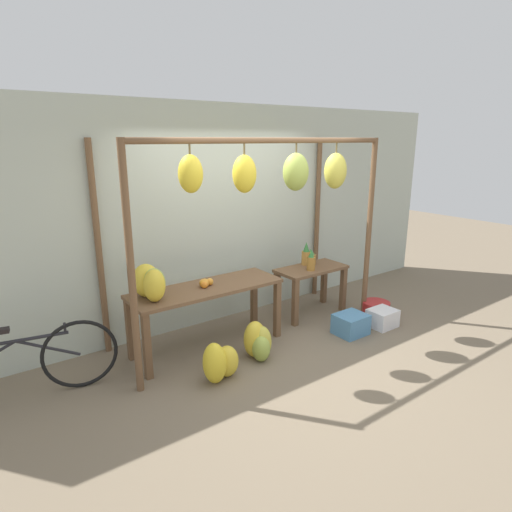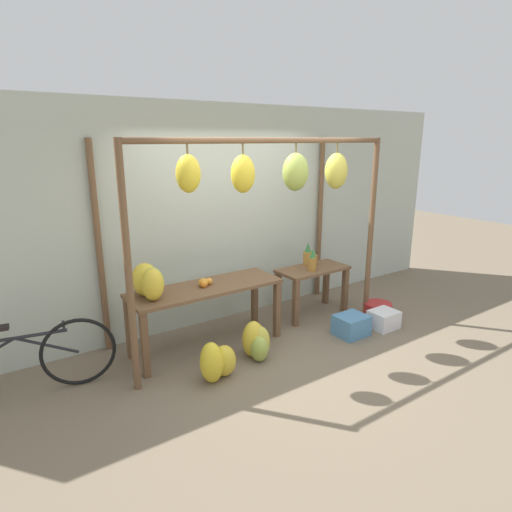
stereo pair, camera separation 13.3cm
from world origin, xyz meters
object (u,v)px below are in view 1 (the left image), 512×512
(banana_pile_ground_right, at_px, (258,342))
(blue_bucket, at_px, (376,308))
(banana_pile_on_table, at_px, (151,283))
(parked_bicycle, at_px, (19,364))
(fruit_crate_purple, at_px, (382,318))
(banana_pile_ground_left, at_px, (220,362))
(pineapple_cluster, at_px, (309,258))
(orange_pile, at_px, (205,283))
(fruit_crate_white, at_px, (351,324))

(banana_pile_ground_right, height_order, blue_bucket, banana_pile_ground_right)
(banana_pile_on_table, xyz_separation_m, parked_bicycle, (-1.28, 0.08, -0.56))
(fruit_crate_purple, bearing_deg, banana_pile_ground_left, 176.80)
(pineapple_cluster, distance_m, fruit_crate_purple, 1.24)
(banana_pile_ground_right, xyz_separation_m, fruit_crate_purple, (1.80, -0.27, -0.07))
(banana_pile_on_table, xyz_separation_m, banana_pile_ground_right, (0.98, -0.56, -0.73))
(blue_bucket, bearing_deg, banana_pile_on_table, 169.94)
(banana_pile_ground_right, bearing_deg, parked_bicycle, 164.14)
(banana_pile_on_table, bearing_deg, fruit_crate_purple, -16.70)
(banana_pile_ground_right, bearing_deg, pineapple_cluster, 26.59)
(banana_pile_on_table, relative_size, banana_pile_ground_right, 1.28)
(orange_pile, xyz_separation_m, blue_bucket, (2.38, -0.53, -0.70))
(orange_pile, relative_size, pineapple_cluster, 0.51)
(banana_pile_on_table, xyz_separation_m, fruit_crate_purple, (2.77, -0.83, -0.81))
(parked_bicycle, distance_m, fruit_crate_purple, 4.16)
(orange_pile, height_order, fruit_crate_white, orange_pile)
(pineapple_cluster, height_order, fruit_crate_white, pineapple_cluster)
(orange_pile, distance_m, pineapple_cluster, 1.70)
(pineapple_cluster, height_order, parked_bicycle, pineapple_cluster)
(banana_pile_ground_right, bearing_deg, orange_pile, 121.34)
(banana_pile_on_table, distance_m, fruit_crate_purple, 3.01)
(fruit_crate_white, xyz_separation_m, parked_bicycle, (-3.55, 0.82, 0.24))
(banana_pile_ground_left, height_order, blue_bucket, banana_pile_ground_left)
(pineapple_cluster, relative_size, fruit_crate_white, 0.93)
(banana_pile_on_table, height_order, pineapple_cluster, banana_pile_on_table)
(banana_pile_ground_right, bearing_deg, banana_pile_ground_left, -166.63)
(orange_pile, relative_size, banana_pile_ground_left, 0.42)
(banana_pile_ground_left, height_order, banana_pile_ground_right, banana_pile_ground_left)
(blue_bucket, xyz_separation_m, parked_bicycle, (-4.30, 0.61, 0.27))
(banana_pile_ground_right, height_order, parked_bicycle, parked_bicycle)
(banana_pile_ground_left, bearing_deg, blue_bucket, 3.58)
(fruit_crate_white, xyz_separation_m, fruit_crate_purple, (0.50, -0.09, -0.01))
(blue_bucket, relative_size, fruit_crate_purple, 1.09)
(orange_pile, relative_size, blue_bucket, 0.48)
(pineapple_cluster, height_order, banana_pile_ground_left, pineapple_cluster)
(banana_pile_on_table, bearing_deg, parked_bicycle, 176.43)
(blue_bucket, xyz_separation_m, fruit_crate_purple, (-0.24, -0.30, 0.02))
(banana_pile_on_table, distance_m, fruit_crate_white, 2.52)
(banana_pile_ground_left, distance_m, parked_bicycle, 1.85)
(orange_pile, xyz_separation_m, parked_bicycle, (-1.91, 0.08, -0.42))
(banana_pile_ground_left, height_order, parked_bicycle, parked_bicycle)
(banana_pile_ground_left, bearing_deg, fruit_crate_purple, -3.20)
(pineapple_cluster, relative_size, banana_pile_ground_left, 0.83)
(banana_pile_on_table, height_order, parked_bicycle, banana_pile_on_table)
(banana_pile_ground_right, distance_m, parked_bicycle, 2.35)
(banana_pile_ground_left, height_order, fruit_crate_purple, banana_pile_ground_left)
(banana_pile_ground_right, relative_size, fruit_crate_white, 1.11)
(orange_pile, xyz_separation_m, banana_pile_ground_left, (-0.24, -0.70, -0.60))
(fruit_crate_white, bearing_deg, pineapple_cluster, 86.11)
(pineapple_cluster, bearing_deg, orange_pile, -176.01)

